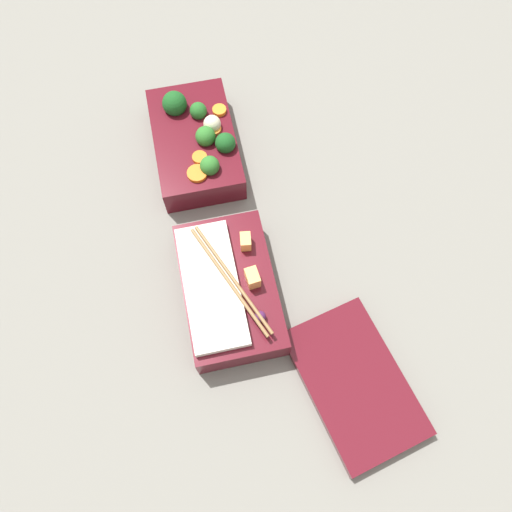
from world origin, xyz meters
TOP-DOWN VIEW (x-y plane):
  - ground_plane at (0.00, 0.00)m, footprint 3.00×3.00m
  - bento_tray_vegetable at (-0.14, -0.01)m, footprint 0.21×0.13m
  - bento_tray_rice at (0.12, 0.00)m, footprint 0.21×0.13m
  - bento_lid at (0.29, 0.14)m, footprint 0.23×0.17m

SIDE VIEW (x-z plane):
  - ground_plane at x=0.00m, z-range 0.00..0.00m
  - bento_lid at x=0.29m, z-range 0.00..0.02m
  - bento_tray_rice at x=0.12m, z-range -0.01..0.07m
  - bento_tray_vegetable at x=-0.14m, z-range -0.01..0.07m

